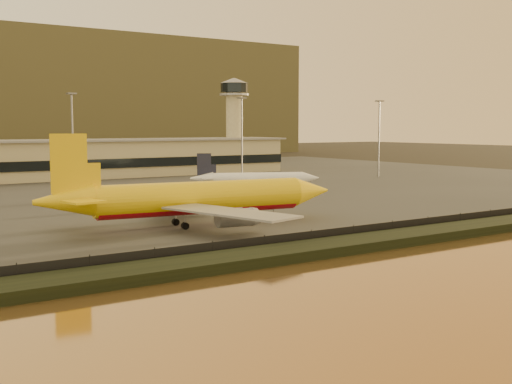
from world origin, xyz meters
TOP-DOWN VIEW (x-y plane):
  - ground at (0.00, 0.00)m, footprint 900.00×900.00m
  - embankment at (0.00, -17.00)m, footprint 320.00×7.00m
  - tarmac at (0.00, 95.00)m, footprint 320.00×220.00m
  - perimeter_fence at (0.00, -13.00)m, footprint 300.00×0.05m
  - terminal_building at (-14.52, 125.55)m, footprint 202.00×25.00m
  - control_tower at (70.00, 131.00)m, footprint 11.20×11.20m
  - apron_light_masts at (15.00, 75.00)m, footprint 152.20×12.20m
  - dhl_cargo_jet at (-10.78, 12.33)m, footprint 52.80×51.32m
  - white_narrowbody_jet at (31.22, 57.31)m, footprint 32.81×31.01m
  - gse_vehicle_yellow at (23.87, 31.87)m, footprint 4.23×1.95m
  - gse_vehicle_white at (-17.31, 39.45)m, footprint 4.03×2.42m

SIDE VIEW (x-z plane):
  - ground at x=0.00m, z-range 0.00..0.00m
  - tarmac at x=0.00m, z-range 0.00..0.20m
  - embankment at x=0.00m, z-range 0.00..1.40m
  - gse_vehicle_white at x=-17.31m, z-range 0.20..1.90m
  - gse_vehicle_yellow at x=23.87m, z-range 0.20..2.09m
  - perimeter_fence at x=0.00m, z-range 0.20..2.40m
  - white_narrowbody_jet at x=31.22m, z-range -1.80..8.13m
  - dhl_cargo_jet at x=-10.78m, z-range -2.98..12.79m
  - terminal_building at x=-14.52m, z-range -0.05..12.55m
  - apron_light_masts at x=15.00m, z-range 3.00..28.40m
  - control_tower at x=70.00m, z-range 3.91..39.41m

